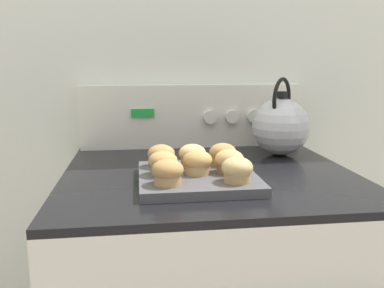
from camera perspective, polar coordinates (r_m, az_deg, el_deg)
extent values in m
cube|color=silver|center=(1.41, -0.26, 10.60)|extent=(8.00, 0.05, 2.40)
cube|color=black|center=(1.08, 2.25, -4.17)|extent=(0.75, 0.69, 0.02)
cube|color=silver|center=(1.37, 0.02, 3.97)|extent=(0.74, 0.05, 0.21)
cube|color=green|center=(1.32, -6.94, 4.36)|extent=(0.07, 0.01, 0.03)
cylinder|color=silver|center=(1.34, 2.57, 3.81)|extent=(0.04, 0.02, 0.04)
cylinder|color=silver|center=(1.36, 5.64, 3.85)|extent=(0.04, 0.02, 0.04)
cylinder|color=silver|center=(1.38, 8.64, 3.88)|extent=(0.04, 0.02, 0.04)
cylinder|color=silver|center=(1.40, 11.55, 3.89)|extent=(0.04, 0.02, 0.04)
cube|color=#4C4C51|center=(0.97, 0.75, -4.77)|extent=(0.28, 0.28, 0.02)
cylinder|color=tan|center=(0.88, -3.43, -4.91)|extent=(0.06, 0.06, 0.02)
ellipsoid|color=#B2844C|center=(0.88, -3.45, -3.63)|extent=(0.07, 0.07, 0.05)
cylinder|color=tan|center=(0.91, 6.34, -4.52)|extent=(0.06, 0.06, 0.02)
ellipsoid|color=tan|center=(0.90, 6.37, -3.28)|extent=(0.07, 0.07, 0.05)
cylinder|color=olive|center=(0.96, -4.09, -3.59)|extent=(0.06, 0.06, 0.02)
ellipsoid|color=tan|center=(0.96, -4.11, -2.41)|extent=(0.07, 0.07, 0.05)
cylinder|color=tan|center=(0.97, 0.79, -3.45)|extent=(0.06, 0.06, 0.02)
ellipsoid|color=tan|center=(0.96, 0.80, -2.28)|extent=(0.07, 0.07, 0.05)
cylinder|color=olive|center=(0.98, 5.25, -3.28)|extent=(0.06, 0.06, 0.02)
ellipsoid|color=tan|center=(0.98, 5.27, -2.12)|extent=(0.07, 0.07, 0.05)
cylinder|color=#A37A4C|center=(1.04, -4.33, -2.45)|extent=(0.06, 0.06, 0.02)
ellipsoid|color=#B2844C|center=(1.03, -4.35, -1.36)|extent=(0.07, 0.07, 0.05)
cylinder|color=tan|center=(1.04, 0.05, -2.37)|extent=(0.06, 0.06, 0.02)
ellipsoid|color=tan|center=(1.04, 0.05, -1.28)|extent=(0.07, 0.07, 0.05)
cylinder|color=tan|center=(1.06, 4.34, -2.21)|extent=(0.06, 0.06, 0.02)
ellipsoid|color=#B2844C|center=(1.05, 4.35, -1.13)|extent=(0.07, 0.07, 0.05)
sphere|color=silver|center=(1.27, 12.33, 2.37)|extent=(0.18, 0.18, 0.18)
cylinder|color=black|center=(1.26, 12.52, 6.76)|extent=(0.03, 0.03, 0.02)
cone|color=silver|center=(1.35, 13.58, 3.74)|extent=(0.08, 0.08, 0.06)
torus|color=black|center=(1.26, 12.49, 6.11)|extent=(0.10, 0.11, 0.13)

